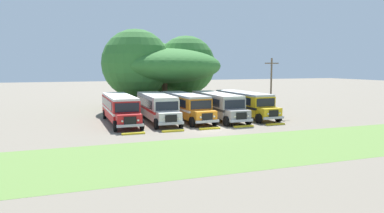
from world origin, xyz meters
The scene contains 14 objects.
ground_plane centered at (0.00, 0.00, 0.00)m, with size 220.00×220.00×0.00m, color slate.
foreground_grass_strip centered at (0.00, -7.90, 0.00)m, with size 80.00×9.58×0.01m, color olive.
parked_bus_slot_0 centered at (-7.22, 6.80, 1.58)m, with size 2.77×10.85×2.82m.
parked_bus_slot_1 centered at (-3.34, 6.73, 1.58)m, with size 2.85×10.86×2.82m.
parked_bus_slot_2 centered at (-0.21, 6.66, 1.58)m, with size 3.14×10.90×2.82m.
parked_bus_slot_3 centered at (3.35, 6.01, 1.58)m, with size 2.70×10.84×2.82m.
parked_bus_slot_4 centered at (6.96, 6.50, 1.58)m, with size 3.12×10.90×2.82m.
curb_wheelstop_0 centered at (-7.08, 0.17, 0.07)m, with size 2.00×0.36×0.15m, color yellow.
curb_wheelstop_1 centered at (-3.54, 0.17, 0.07)m, with size 2.00×0.36×0.15m, color yellow.
curb_wheelstop_2 centered at (0.00, 0.17, 0.07)m, with size 2.00×0.36×0.15m, color yellow.
curb_wheelstop_3 centered at (3.54, 0.17, 0.07)m, with size 2.00×0.36×0.15m, color yellow.
curb_wheelstop_4 centered at (7.08, 0.17, 0.07)m, with size 2.00×0.36×0.15m, color yellow.
broad_shade_tree centered at (0.39, 18.60, 5.87)m, with size 16.67×16.51×10.64m.
utility_pole centered at (10.45, 6.40, 3.61)m, with size 1.80×0.20×6.74m.
Camera 1 is at (-12.30, -29.19, 5.79)m, focal length 32.67 mm.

